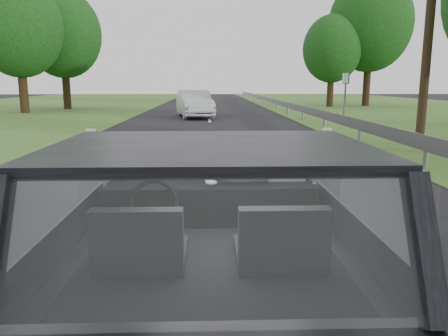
{
  "coord_description": "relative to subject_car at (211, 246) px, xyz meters",
  "views": [
    {
      "loc": [
        -0.0,
        -2.66,
        1.75
      ],
      "look_at": [
        0.1,
        0.52,
        1.13
      ],
      "focal_mm": 35.0,
      "sensor_mm": 36.0,
      "label": 1
    }
  ],
  "objects": [
    {
      "name": "dashboard",
      "position": [
        0.0,
        0.62,
        0.12
      ],
      "size": [
        1.58,
        0.45,
        0.3
      ],
      "primitive_type": "cube",
      "color": "black",
      "rests_on": "subject_car"
    },
    {
      "name": "cat",
      "position": [
        0.24,
        0.6,
        0.36
      ],
      "size": [
        0.61,
        0.24,
        0.27
      ],
      "primitive_type": "ellipsoid",
      "rotation": [
        0.0,
        0.0,
        0.09
      ],
      "color": "gray",
      "rests_on": "dashboard"
    },
    {
      "name": "tree_5",
      "position": [
        -11.03,
        23.96,
        3.07
      ],
      "size": [
        5.77,
        5.77,
        7.58
      ],
      "primitive_type": null,
      "rotation": [
        0.0,
        0.0,
        0.17
      ],
      "color": "black",
      "rests_on": "ground"
    },
    {
      "name": "tree_6",
      "position": [
        -9.79,
        28.01,
        3.1
      ],
      "size": [
        5.69,
        5.69,
        7.65
      ],
      "primitive_type": null,
      "rotation": [
        0.0,
        0.0,
        0.14
      ],
      "color": "black",
      "rests_on": "ground"
    },
    {
      "name": "highway_sign",
      "position": [
        6.54,
        18.45,
        0.4
      ],
      "size": [
        0.12,
        0.9,
        2.25
      ],
      "primitive_type": "cube",
      "rotation": [
        0.0,
        0.0,
        0.03
      ],
      "color": "#145521",
      "rests_on": "ground"
    },
    {
      "name": "passenger_seat",
      "position": [
        0.4,
        -0.29,
        0.16
      ],
      "size": [
        0.5,
        0.72,
        0.42
      ],
      "primitive_type": "cube",
      "color": "black",
      "rests_on": "subject_car"
    },
    {
      "name": "steering_wheel",
      "position": [
        -0.4,
        0.33,
        0.2
      ],
      "size": [
        0.36,
        0.36,
        0.04
      ],
      "primitive_type": "torus",
      "color": "black",
      "rests_on": "dashboard"
    },
    {
      "name": "tree_2",
      "position": [
        9.12,
        30.5,
        2.55
      ],
      "size": [
        5.63,
        5.63,
        6.55
      ],
      "primitive_type": null,
      "rotation": [
        0.0,
        0.0,
        -0.39
      ],
      "color": "black",
      "rests_on": "ground"
    },
    {
      "name": "utility_pole",
      "position": [
        6.09,
        9.73,
        3.14
      ],
      "size": [
        0.28,
        0.28,
        7.72
      ],
      "primitive_type": "cylinder",
      "rotation": [
        0.0,
        0.0,
        -0.12
      ],
      "color": "#402D1C",
      "rests_on": "ground"
    },
    {
      "name": "guardrail",
      "position": [
        4.3,
        10.0,
        -0.15
      ],
      "size": [
        0.05,
        90.0,
        0.32
      ],
      "primitive_type": "cube",
      "color": "gray",
      "rests_on": "ground"
    },
    {
      "name": "subject_car",
      "position": [
        0.0,
        0.0,
        0.0
      ],
      "size": [
        1.8,
        4.0,
        1.45
      ],
      "primitive_type": "cube",
      "color": "black",
      "rests_on": "ground"
    },
    {
      "name": "driver_seat",
      "position": [
        -0.4,
        -0.29,
        0.16
      ],
      "size": [
        0.5,
        0.72,
        0.42
      ],
      "primitive_type": "cube",
      "color": "black",
      "rests_on": "subject_car"
    },
    {
      "name": "tree_3",
      "position": [
        12.21,
        31.46,
        4.02
      ],
      "size": [
        6.67,
        6.67,
        9.49
      ],
      "primitive_type": null,
      "rotation": [
        0.0,
        0.0,
        0.07
      ],
      "color": "black",
      "rests_on": "ground"
    },
    {
      "name": "other_car",
      "position": [
        -0.78,
        20.16,
        -0.02
      ],
      "size": [
        2.41,
        4.49,
        1.4
      ],
      "primitive_type": "imported",
      "rotation": [
        0.0,
        0.0,
        0.18
      ],
      "color": "silver",
      "rests_on": "ground"
    }
  ]
}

